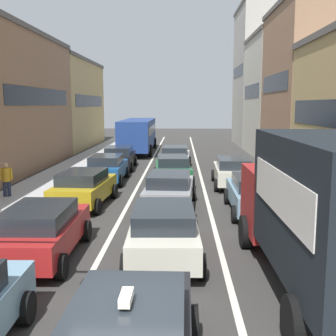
{
  "coord_description": "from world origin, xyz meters",
  "views": [
    {
      "loc": [
        0.55,
        -5.27,
        4.2
      ],
      "look_at": [
        0.0,
        12.0,
        1.6
      ],
      "focal_mm": 45.05,
      "sensor_mm": 36.0,
      "label": 1
    }
  ],
  "objects_px": {
    "coupe_centre_lane_fourth": "(173,169)",
    "sedan_left_lane_third": "(84,187)",
    "sedan_centre_lane_second": "(164,230)",
    "wagon_right_lane_far": "(233,171)",
    "wagon_left_lane_second": "(41,230)",
    "bus_mid_queue_primary": "(138,133)",
    "sedan_right_lane_behind_truck": "(255,193)",
    "hatchback_centre_lane_third": "(170,190)",
    "sedan_left_lane_fifth": "(119,157)",
    "sedan_centre_lane_fifth": "(175,157)",
    "sedan_left_lane_fourth": "(107,168)",
    "pedestrian_mid_sidewalk": "(6,179)",
    "removalist_box_truck": "(324,207)"
  },
  "relations": [
    {
      "from": "bus_mid_queue_primary",
      "to": "sedan_centre_lane_second",
      "type": "bearing_deg",
      "value": -173.09
    },
    {
      "from": "sedan_left_lane_fourth",
      "to": "pedestrian_mid_sidewalk",
      "type": "xyz_separation_m",
      "value": [
        -3.73,
        -4.38,
        0.15
      ]
    },
    {
      "from": "sedan_left_lane_third",
      "to": "sedan_right_lane_behind_truck",
      "type": "relative_size",
      "value": 1.02
    },
    {
      "from": "sedan_left_lane_fourth",
      "to": "sedan_left_lane_fifth",
      "type": "height_order",
      "value": "same"
    },
    {
      "from": "wagon_left_lane_second",
      "to": "hatchback_centre_lane_third",
      "type": "distance_m",
      "value": 6.63
    },
    {
      "from": "hatchback_centre_lane_third",
      "to": "sedan_centre_lane_fifth",
      "type": "distance_m",
      "value": 10.9
    },
    {
      "from": "coupe_centre_lane_fourth",
      "to": "pedestrian_mid_sidewalk",
      "type": "bearing_deg",
      "value": 115.8
    },
    {
      "from": "sedan_left_lane_fourth",
      "to": "sedan_right_lane_behind_truck",
      "type": "relative_size",
      "value": 1.0
    },
    {
      "from": "removalist_box_truck",
      "to": "wagon_left_lane_second",
      "type": "height_order",
      "value": "removalist_box_truck"
    },
    {
      "from": "wagon_right_lane_far",
      "to": "pedestrian_mid_sidewalk",
      "type": "distance_m",
      "value": 11.0
    },
    {
      "from": "hatchback_centre_lane_third",
      "to": "sedan_left_lane_fourth",
      "type": "distance_m",
      "value": 6.86
    },
    {
      "from": "sedan_centre_lane_second",
      "to": "bus_mid_queue_primary",
      "type": "distance_m",
      "value": 26.15
    },
    {
      "from": "sedan_centre_lane_fifth",
      "to": "sedan_left_lane_fourth",
      "type": "bearing_deg",
      "value": 145.81
    },
    {
      "from": "sedan_centre_lane_second",
      "to": "sedan_left_lane_fifth",
      "type": "relative_size",
      "value": 1.0
    },
    {
      "from": "wagon_left_lane_second",
      "to": "bus_mid_queue_primary",
      "type": "xyz_separation_m",
      "value": [
        0.01,
        26.03,
        0.96
      ]
    },
    {
      "from": "sedan_centre_lane_second",
      "to": "wagon_right_lane_far",
      "type": "relative_size",
      "value": 1.0
    },
    {
      "from": "sedan_left_lane_fifth",
      "to": "wagon_right_lane_far",
      "type": "xyz_separation_m",
      "value": [
        6.77,
        -5.82,
        0.0
      ]
    },
    {
      "from": "sedan_centre_lane_second",
      "to": "sedan_left_lane_fourth",
      "type": "xyz_separation_m",
      "value": [
        -3.59,
        11.45,
        0.0
      ]
    },
    {
      "from": "removalist_box_truck",
      "to": "sedan_centre_lane_second",
      "type": "height_order",
      "value": "removalist_box_truck"
    },
    {
      "from": "hatchback_centre_lane_third",
      "to": "wagon_right_lane_far",
      "type": "distance_m",
      "value": 5.78
    },
    {
      "from": "sedan_right_lane_behind_truck",
      "to": "sedan_left_lane_fifth",
      "type": "bearing_deg",
      "value": 32.29
    },
    {
      "from": "sedan_left_lane_third",
      "to": "bus_mid_queue_primary",
      "type": "relative_size",
      "value": 0.42
    },
    {
      "from": "removalist_box_truck",
      "to": "sedan_centre_lane_fifth",
      "type": "height_order",
      "value": "removalist_box_truck"
    },
    {
      "from": "removalist_box_truck",
      "to": "pedestrian_mid_sidewalk",
      "type": "xyz_separation_m",
      "value": [
        -10.93,
        9.04,
        -1.03
      ]
    },
    {
      "from": "pedestrian_mid_sidewalk",
      "to": "sedan_centre_lane_second",
      "type": "bearing_deg",
      "value": -156.75
    },
    {
      "from": "sedan_left_lane_fifth",
      "to": "sedan_right_lane_behind_truck",
      "type": "xyz_separation_m",
      "value": [
        6.95,
        -11.3,
        0.0
      ]
    },
    {
      "from": "sedan_right_lane_behind_truck",
      "to": "sedan_left_lane_fourth",
      "type": "bearing_deg",
      "value": 47.59
    },
    {
      "from": "sedan_centre_lane_second",
      "to": "sedan_centre_lane_fifth",
      "type": "relative_size",
      "value": 1.0
    },
    {
      "from": "sedan_centre_lane_second",
      "to": "sedan_left_lane_fourth",
      "type": "distance_m",
      "value": 12.0
    },
    {
      "from": "removalist_box_truck",
      "to": "sedan_left_lane_fourth",
      "type": "height_order",
      "value": "removalist_box_truck"
    },
    {
      "from": "sedan_centre_lane_second",
      "to": "sedan_right_lane_behind_truck",
      "type": "bearing_deg",
      "value": -35.55
    },
    {
      "from": "sedan_left_lane_fourth",
      "to": "bus_mid_queue_primary",
      "type": "distance_m",
      "value": 14.5
    },
    {
      "from": "sedan_centre_lane_second",
      "to": "bus_mid_queue_primary",
      "type": "xyz_separation_m",
      "value": [
        -3.36,
        25.92,
        0.96
      ]
    },
    {
      "from": "coupe_centre_lane_fourth",
      "to": "wagon_right_lane_far",
      "type": "height_order",
      "value": "same"
    },
    {
      "from": "sedan_centre_lane_second",
      "to": "sedan_centre_lane_fifth",
      "type": "bearing_deg",
      "value": -2.05
    },
    {
      "from": "sedan_centre_lane_second",
      "to": "pedestrian_mid_sidewalk",
      "type": "bearing_deg",
      "value": 44.19
    },
    {
      "from": "coupe_centre_lane_fourth",
      "to": "sedan_left_lane_fourth",
      "type": "bearing_deg",
      "value": 82.93
    },
    {
      "from": "removalist_box_truck",
      "to": "coupe_centre_lane_fourth",
      "type": "xyz_separation_m",
      "value": [
        -3.61,
        13.22,
        -1.18
      ]
    },
    {
      "from": "bus_mid_queue_primary",
      "to": "coupe_centre_lane_fourth",
      "type": "bearing_deg",
      "value": -167.56
    },
    {
      "from": "sedan_left_lane_fourth",
      "to": "wagon_right_lane_far",
      "type": "xyz_separation_m",
      "value": [
        6.73,
        -0.99,
        0.0
      ]
    },
    {
      "from": "sedan_centre_lane_second",
      "to": "pedestrian_mid_sidewalk",
      "type": "height_order",
      "value": "pedestrian_mid_sidewalk"
    },
    {
      "from": "sedan_right_lane_behind_truck",
      "to": "hatchback_centre_lane_third",
      "type": "bearing_deg",
      "value": 80.09
    },
    {
      "from": "removalist_box_truck",
      "to": "sedan_left_lane_fifth",
      "type": "distance_m",
      "value": 19.67
    },
    {
      "from": "wagon_right_lane_far",
      "to": "bus_mid_queue_primary",
      "type": "xyz_separation_m",
      "value": [
        -6.5,
        15.46,
        0.96
      ]
    },
    {
      "from": "sedan_left_lane_fifth",
      "to": "pedestrian_mid_sidewalk",
      "type": "distance_m",
      "value": 9.92
    },
    {
      "from": "pedestrian_mid_sidewalk",
      "to": "wagon_right_lane_far",
      "type": "bearing_deg",
      "value": -94.82
    },
    {
      "from": "removalist_box_truck",
      "to": "wagon_right_lane_far",
      "type": "relative_size",
      "value": 1.78
    },
    {
      "from": "sedan_centre_lane_fifth",
      "to": "pedestrian_mid_sidewalk",
      "type": "relative_size",
      "value": 2.62
    },
    {
      "from": "wagon_left_lane_second",
      "to": "coupe_centre_lane_fourth",
      "type": "xyz_separation_m",
      "value": [
        3.37,
        11.36,
        0.0
      ]
    },
    {
      "from": "coupe_centre_lane_fourth",
      "to": "sedan_left_lane_third",
      "type": "bearing_deg",
      "value": 141.62
    }
  ]
}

